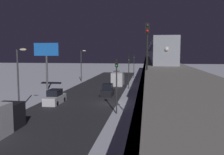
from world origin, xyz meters
TOP-DOWN VIEW (x-y plane):
  - ground_plane at (0.00, 0.00)m, footprint 240.00×240.00m
  - avenue_asphalt at (4.34, 0.00)m, footprint 11.00×105.48m
  - elevated_railway at (-7.23, 0.00)m, footprint 5.00×105.48m
  - subway_train at (-7.32, -31.00)m, footprint 2.94×74.07m
  - rail_signal at (-5.19, 12.18)m, footprint 0.36×0.41m
  - sedan_white at (7.54, 0.82)m, footprint 1.91×4.68m
  - sedan_black at (1.14, -6.35)m, footprint 1.80×4.01m
  - sedan_black_2 at (2.94, -33.55)m, footprint 1.80×4.47m
  - box_truck at (0.94, -20.30)m, footprint 2.40×7.40m
  - traffic_light_near at (-1.76, 5.42)m, footprint 0.32×0.44m
  - traffic_light_mid at (-1.76, -14.61)m, footprint 0.32×0.44m
  - traffic_light_far at (-1.76, -34.64)m, footprint 0.32×0.44m
  - commercial_billboard at (13.59, -11.03)m, footprint 4.80×0.36m
  - street_lamp_near at (10.41, 5.00)m, footprint 1.35×0.44m
  - street_lamp_far at (10.41, -25.00)m, footprint 1.35×0.44m

SIDE VIEW (x-z plane):
  - ground_plane at x=0.00m, z-range 0.00..0.00m
  - avenue_asphalt at x=4.34m, z-range 0.00..0.01m
  - sedan_white at x=7.54m, z-range -0.20..1.77m
  - sedan_black at x=1.14m, z-range -0.19..1.78m
  - sedan_black_2 at x=2.94m, z-range -0.19..1.78m
  - box_truck at x=0.94m, z-range -0.05..2.75m
  - traffic_light_near at x=-1.76m, z-range 1.00..7.40m
  - traffic_light_mid at x=-1.76m, z-range 1.00..7.40m
  - traffic_light_far at x=-1.76m, z-range 1.00..7.40m
  - street_lamp_near at x=10.41m, z-range 0.99..8.64m
  - street_lamp_far at x=10.41m, z-range 0.99..8.64m
  - elevated_railway at x=-7.23m, z-range 2.05..7.70m
  - commercial_billboard at x=13.59m, z-range 2.38..11.28m
  - subway_train at x=-7.32m, z-range 5.73..9.13m
  - rail_signal at x=-5.19m, z-range 6.37..10.37m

